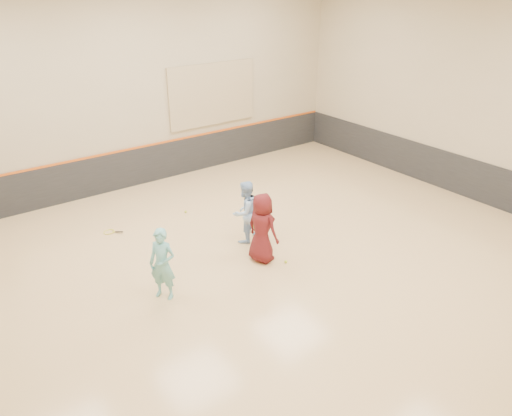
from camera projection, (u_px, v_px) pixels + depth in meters
room at (250, 233)px, 11.24m from camera, size 15.04×12.04×6.22m
wainscot_back at (139, 166)px, 15.67m from camera, size 14.90×0.04×1.20m
wainscot_right at (446, 171)px, 15.34m from camera, size 0.04×11.90×1.20m
accent_stripe at (137, 148)px, 15.39m from camera, size 14.90×0.03×0.06m
acoustic_panel at (212, 94)px, 16.34m from camera, size 3.20×0.08×2.00m
girl at (163, 264)px, 10.10m from camera, size 0.64×0.68×1.57m
instructor at (245, 212)px, 12.25m from camera, size 0.86×0.72×1.60m
young_man at (262, 228)px, 11.40m from camera, size 0.70×0.92×1.68m
held_racket at (258, 226)px, 12.29m from camera, size 0.30×0.30×0.63m
spare_racket at (109, 231)px, 12.96m from camera, size 0.64×0.64×0.09m
ball_under_racket at (286, 262)px, 11.61m from camera, size 0.07×0.07×0.07m
ball_in_hand at (271, 220)px, 11.39m from camera, size 0.07×0.07×0.07m
ball_beside_spare at (186, 212)px, 14.02m from camera, size 0.07×0.07×0.07m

